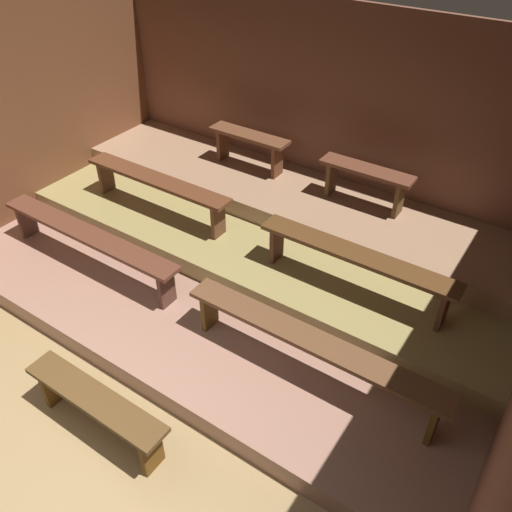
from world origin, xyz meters
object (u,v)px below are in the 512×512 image
object	(u,v)px
bench_middle_right	(356,260)
bench_upper_left	(249,142)
bench_middle_left	(157,184)
bench_lower_right	(311,345)
bench_upper_right	(366,177)
bench_floor_center	(96,405)
bench_lower_left	(88,238)

from	to	relation	value
bench_middle_right	bench_upper_left	world-z (taller)	bench_upper_left
bench_middle_left	bench_lower_right	bearing A→B (deg)	-21.01
bench_middle_left	bench_middle_right	distance (m)	2.61
bench_upper_right	bench_lower_right	bearing A→B (deg)	-75.43
bench_lower_right	bench_middle_right	size ratio (longest dim) A/B	1.21
bench_floor_center	bench_middle_left	xyz separation A→B (m)	(-1.46, 2.41, 0.46)
bench_floor_center	bench_upper_left	bearing A→B (deg)	105.01
bench_middle_right	bench_upper_right	distance (m)	1.34
bench_floor_center	bench_upper_right	size ratio (longest dim) A/B	1.29
bench_floor_center	bench_middle_left	world-z (taller)	bench_middle_left
bench_lower_right	bench_upper_right	distance (m)	2.38
bench_middle_left	bench_middle_right	size ratio (longest dim) A/B	1.00
bench_lower_left	bench_middle_left	world-z (taller)	bench_middle_left
bench_middle_left	bench_middle_right	xyz separation A→B (m)	(2.61, 0.00, 0.00)
bench_lower_left	bench_upper_right	xyz separation A→B (m)	(2.22, 2.27, 0.40)
bench_upper_left	bench_upper_right	bearing A→B (deg)	0.00
bench_lower_left	bench_middle_right	bearing A→B (deg)	21.01
bench_lower_left	bench_upper_left	world-z (taller)	bench_upper_left
bench_middle_right	bench_upper_left	xyz separation A→B (m)	(-2.12, 1.23, 0.19)
bench_lower_left	bench_middle_right	world-z (taller)	bench_middle_right
bench_floor_center	bench_lower_left	distance (m)	2.10
bench_upper_right	bench_floor_center	bearing A→B (deg)	-100.17
bench_upper_left	bench_upper_right	xyz separation A→B (m)	(1.63, 0.00, 0.00)
bench_middle_left	bench_upper_left	bearing A→B (deg)	68.40
bench_floor_center	bench_middle_left	bearing A→B (deg)	121.28
bench_upper_left	bench_upper_right	world-z (taller)	same
bench_lower_left	bench_upper_left	xyz separation A→B (m)	(0.59, 2.27, 0.40)
bench_lower_right	bench_middle_left	bearing A→B (deg)	158.99
bench_middle_left	bench_upper_right	world-z (taller)	bench_upper_right
bench_middle_right	bench_lower_left	bearing A→B (deg)	-158.99
bench_lower_left	bench_upper_right	world-z (taller)	bench_upper_right
bench_floor_center	bench_upper_left	xyz separation A→B (m)	(-0.98, 3.64, 0.65)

